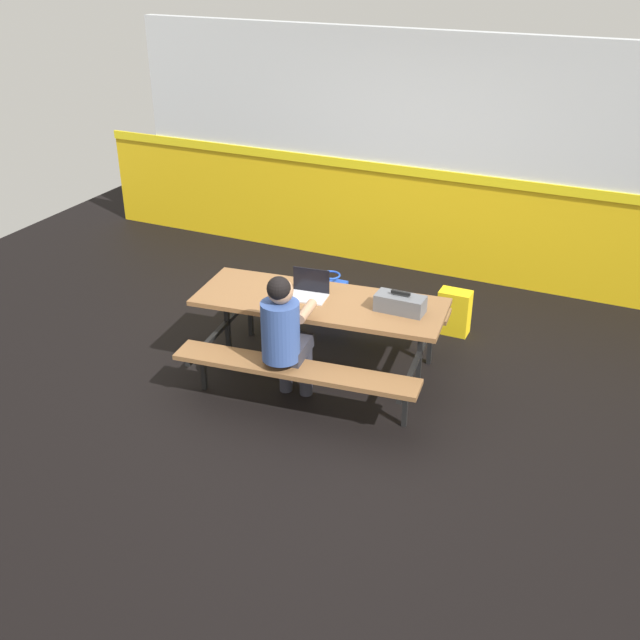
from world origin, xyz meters
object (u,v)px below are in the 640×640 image
toolbox_grey (400,303)px  backpack_dark (454,312)px  tote_bag_bright (330,296)px  student_nearer (284,331)px  laptop_silver (309,291)px  picnic_table_main (320,317)px

toolbox_grey → backpack_dark: 1.34m
tote_bag_bright → student_nearer: bearing=-77.7°
tote_bag_bright → backpack_dark: bearing=5.5°
laptop_silver → tote_bag_bright: (-0.30, 1.13, -0.59)m
laptop_silver → toolbox_grey: (0.79, 0.05, 0.02)m
picnic_table_main → backpack_dark: bearing=56.7°
laptop_silver → tote_bag_bright: 1.31m
toolbox_grey → student_nearer: bearing=-138.3°
student_nearer → laptop_silver: (-0.07, 0.59, 0.08)m
picnic_table_main → tote_bag_bright: 1.29m
toolbox_grey → backpack_dark: toolbox_grey is taller
picnic_table_main → student_nearer: student_nearer is taller
picnic_table_main → backpack_dark: 1.56m
picnic_table_main → laptop_silver: 0.24m
laptop_silver → tote_bag_bright: size_ratio=0.80×
picnic_table_main → toolbox_grey: toolbox_grey is taller
picnic_table_main → backpack_dark: (0.84, 1.27, -0.36)m
laptop_silver → student_nearer: bearing=-83.3°
student_nearer → tote_bag_bright: bearing=102.3°
student_nearer → tote_bag_bright: student_nearer is taller
backpack_dark → picnic_table_main: bearing=-123.3°
toolbox_grey → backpack_dark: bearing=82.4°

